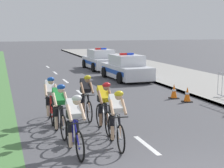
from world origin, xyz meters
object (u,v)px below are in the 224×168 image
cyclist_fifth (50,98)px  traffic_cone_far (187,95)px  cyclist_third (59,109)px  traffic_cone_mid (174,91)px  cyclist_sixth (86,96)px  cyclist_second (116,117)px  cyclist_lead (74,123)px  police_car_nearest (126,68)px  police_car_second (100,60)px  cyclist_fourth (104,106)px

cyclist_fifth → traffic_cone_far: (5.84, 1.53, -0.48)m
cyclist_third → traffic_cone_mid: (5.62, 3.92, -0.48)m
cyclist_sixth → cyclist_third: bearing=-125.4°
cyclist_third → cyclist_second: bearing=-49.3°
cyclist_lead → cyclist_second: bearing=11.9°
cyclist_third → police_car_nearest: bearing=60.8°
cyclist_sixth → police_car_nearest: 9.48m
cyclist_lead → cyclist_third: 1.66m
cyclist_second → cyclist_third: same height
police_car_second → traffic_cone_far: police_car_second is taller
traffic_cone_far → cyclist_sixth: bearing=-162.5°
cyclist_second → police_car_second: police_car_second is taller
cyclist_second → traffic_cone_far: cyclist_second is taller
cyclist_lead → cyclist_sixth: same height
cyclist_third → cyclist_fourth: bearing=-1.4°
cyclist_fourth → police_car_second: police_car_second is taller
cyclist_lead → traffic_cone_far: 7.45m
cyclist_second → cyclist_fifth: (-1.26, 2.98, 0.00)m
cyclist_second → police_car_nearest: size_ratio=0.39×
traffic_cone_far → cyclist_fourth: bearing=-145.3°
cyclist_fourth → cyclist_fifth: size_ratio=1.00×
police_car_second → cyclist_fourth: bearing=-105.3°
cyclist_lead → cyclist_fifth: 3.22m
cyclist_second → police_car_second: (4.36, 17.05, -0.11)m
cyclist_lead → cyclist_third: (-0.09, 1.66, 0.00)m
cyclist_fourth → cyclist_sixth: size_ratio=1.00×
cyclist_lead → police_car_nearest: police_car_nearest is taller
cyclist_second → cyclist_fourth: size_ratio=1.00×
cyclist_lead → cyclist_third: bearing=93.1°
cyclist_second → cyclist_fifth: same height
cyclist_second → cyclist_sixth: bearing=91.4°
cyclist_lead → cyclist_fourth: (1.21, 1.63, 0.00)m
cyclist_third → cyclist_sixth: bearing=54.6°
cyclist_sixth → cyclist_fifth: bearing=-177.2°
cyclist_fifth → cyclist_sixth: 1.19m
cyclist_fifth → cyclist_fourth: bearing=-49.9°
police_car_nearest → police_car_second: same height
cyclist_second → police_car_nearest: bearing=69.1°
cyclist_fifth → police_car_second: bearing=68.2°
police_car_second → traffic_cone_far: (0.23, -12.54, -0.37)m
cyclist_lead → police_car_second: (5.49, 17.29, -0.11)m
cyclist_fifth → traffic_cone_far: cyclist_fifth is taller
cyclist_third → cyclist_fifth: size_ratio=1.00×
cyclist_third → cyclist_fourth: 1.30m
cyclist_third → traffic_cone_far: size_ratio=2.69×
cyclist_sixth → traffic_cone_far: (4.66, 1.47, -0.48)m
cyclist_fourth → cyclist_fifth: same height
police_car_nearest → traffic_cone_mid: 6.08m
police_car_second → cyclist_fifth: bearing=-111.8°
cyclist_third → police_car_second: size_ratio=0.39×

